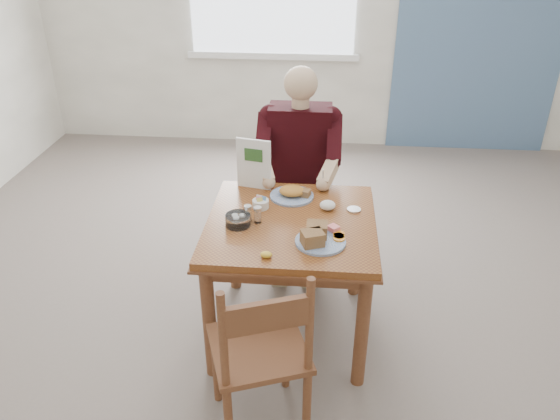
# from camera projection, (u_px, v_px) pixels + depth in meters

# --- Properties ---
(floor) EXTENTS (6.00, 6.00, 0.00)m
(floor) POSITION_uv_depth(u_px,v_px,m) (290.00, 328.00, 3.29)
(floor) COLOR #6E6259
(floor) RESTS_ON ground
(wall_back) EXTENTS (5.50, 0.00, 5.50)m
(wall_back) POSITION_uv_depth(u_px,v_px,m) (314.00, 5.00, 5.22)
(wall_back) COLOR white
(wall_back) RESTS_ON ground
(accent_panel) EXTENTS (1.60, 0.02, 2.80)m
(accent_panel) POSITION_uv_depth(u_px,v_px,m) (486.00, 8.00, 5.08)
(accent_panel) COLOR slate
(accent_panel) RESTS_ON ground
(lemon_wedge) EXTENTS (0.07, 0.06, 0.03)m
(lemon_wedge) POSITION_uv_depth(u_px,v_px,m) (266.00, 255.00, 2.61)
(lemon_wedge) COLOR gold
(lemon_wedge) RESTS_ON table
(napkin) EXTENTS (0.10, 0.09, 0.06)m
(napkin) POSITION_uv_depth(u_px,v_px,m) (328.00, 205.00, 3.02)
(napkin) COLOR white
(napkin) RESTS_ON table
(metal_dish) EXTENTS (0.09, 0.09, 0.01)m
(metal_dish) POSITION_uv_depth(u_px,v_px,m) (354.00, 210.00, 3.02)
(metal_dish) COLOR silver
(metal_dish) RESTS_ON table
(table) EXTENTS (0.92, 0.92, 0.75)m
(table) POSITION_uv_depth(u_px,v_px,m) (291.00, 238.00, 2.98)
(table) COLOR brown
(table) RESTS_ON ground
(chair_far) EXTENTS (0.42, 0.42, 0.95)m
(chair_far) POSITION_uv_depth(u_px,v_px,m) (299.00, 197.00, 3.75)
(chair_far) COLOR brown
(chair_far) RESTS_ON ground
(chair_near) EXTENTS (0.54, 0.54, 0.95)m
(chair_near) POSITION_uv_depth(u_px,v_px,m) (261.00, 353.00, 2.43)
(chair_near) COLOR brown
(chair_near) RESTS_ON ground
(diner) EXTENTS (0.53, 0.56, 1.39)m
(diner) POSITION_uv_depth(u_px,v_px,m) (299.00, 158.00, 3.51)
(diner) COLOR gray
(diner) RESTS_ON chair_far
(near_plate) EXTENTS (0.31, 0.31, 0.09)m
(near_plate) POSITION_uv_depth(u_px,v_px,m) (318.00, 237.00, 2.72)
(near_plate) COLOR white
(near_plate) RESTS_ON table
(far_plate) EXTENTS (0.32, 0.32, 0.07)m
(far_plate) POSITION_uv_depth(u_px,v_px,m) (293.00, 193.00, 3.15)
(far_plate) COLOR white
(far_plate) RESTS_ON table
(caddy) EXTENTS (0.11, 0.11, 0.07)m
(caddy) POSITION_uv_depth(u_px,v_px,m) (261.00, 204.00, 3.04)
(caddy) COLOR white
(caddy) RESTS_ON table
(shakers) EXTENTS (0.10, 0.06, 0.09)m
(shakers) POSITION_uv_depth(u_px,v_px,m) (253.00, 214.00, 2.89)
(shakers) COLOR white
(shakers) RESTS_ON table
(creamer) EXTENTS (0.17, 0.17, 0.06)m
(creamer) POSITION_uv_depth(u_px,v_px,m) (238.00, 220.00, 2.86)
(creamer) COLOR white
(creamer) RESTS_ON table
(menu) EXTENTS (0.21, 0.06, 0.31)m
(menu) POSITION_uv_depth(u_px,v_px,m) (254.00, 164.00, 3.19)
(menu) COLOR white
(menu) RESTS_ON table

